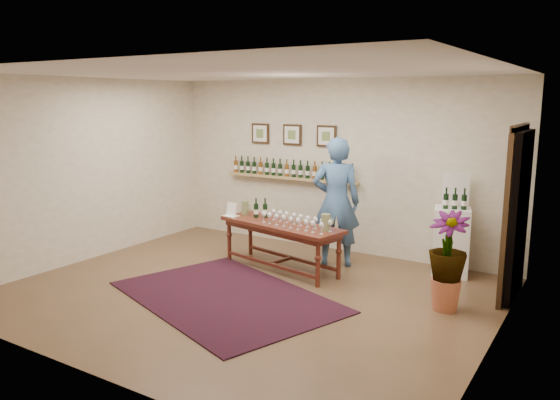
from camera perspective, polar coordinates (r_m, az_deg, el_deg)
The scene contains 14 objects.
ground at distance 7.20m, azimuth -3.42°, elevation -9.64°, with size 6.00×6.00×0.00m, color brown.
room_shell at distance 7.70m, azimuth 17.78°, elevation -0.16°, with size 6.00×6.00×6.00m.
rug at distance 7.06m, azimuth -5.68°, elevation -10.02°, with size 2.87×1.91×0.02m, color #3F0E0B.
tasting_table at distance 7.98m, azimuth 0.09°, elevation -3.14°, with size 2.06×1.03×0.70m.
table_glasses at distance 7.70m, azimuth 1.65°, elevation -2.18°, with size 1.24×0.29×0.17m, color white, non-canonical shape.
table_bottles at distance 8.29m, azimuth -2.04°, elevation -0.86°, with size 0.27×0.15×0.29m, color black, non-canonical shape.
pitcher_left at distance 8.53m, azimuth -3.67°, elevation -0.79°, with size 0.14×0.14×0.21m, color olive, non-canonical shape.
pitcher_right at distance 7.49m, azimuth 4.80°, elevation -2.34°, with size 0.15×0.15×0.23m, color olive, non-canonical shape.
menu_card at distance 8.45m, azimuth -5.08°, elevation -0.96°, with size 0.23×0.16×0.21m, color white.
display_pedestal at distance 8.13m, azimuth 17.42°, elevation -4.16°, with size 0.49×0.49×0.97m, color white.
pedestal_bottles at distance 7.92m, azimuth 17.83°, elevation 0.23°, with size 0.32×0.09×0.32m, color black, non-canonical shape.
info_sign at distance 8.11m, azimuth 17.90°, elevation 1.14°, with size 0.37×0.02×0.51m, color white.
potted_plant at distance 6.75m, azimuth 17.07°, elevation -6.13°, with size 0.57×0.57×1.03m.
person at distance 8.14m, azimuth 5.89°, elevation -0.22°, with size 0.71×0.46×1.94m, color #3E6392.
Camera 1 is at (3.93, -5.50, 2.49)m, focal length 35.00 mm.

